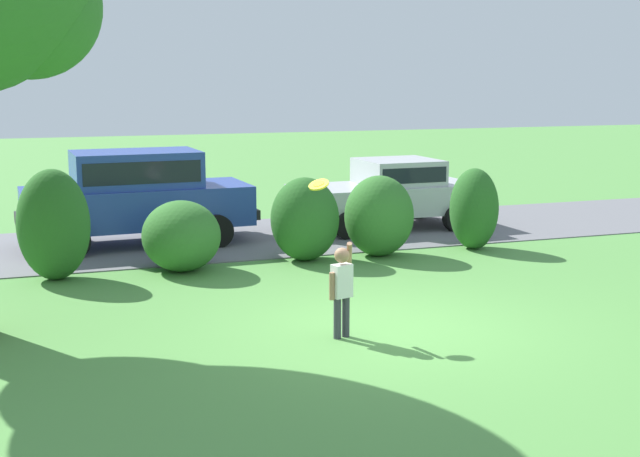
% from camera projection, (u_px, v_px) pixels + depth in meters
% --- Properties ---
extents(ground_plane, '(80.00, 80.00, 0.00)m').
position_uv_depth(ground_plane, '(389.00, 327.00, 11.62)').
color(ground_plane, '#518E42').
extents(driveway_strip, '(28.00, 4.40, 0.02)m').
position_uv_depth(driveway_strip, '(259.00, 237.00, 18.04)').
color(driveway_strip, slate).
rests_on(driveway_strip, ground).
extents(shrub_near_tree, '(1.20, 1.07, 1.89)m').
position_uv_depth(shrub_near_tree, '(54.00, 225.00, 14.17)').
color(shrub_near_tree, '#286023').
rests_on(shrub_near_tree, ground).
extents(shrub_centre_left, '(1.38, 1.52, 1.25)m').
position_uv_depth(shrub_centre_left, '(181.00, 238.00, 14.94)').
color(shrub_centre_left, '#33702B').
rests_on(shrub_centre_left, ground).
extents(shrub_centre, '(1.29, 1.24, 1.56)m').
position_uv_depth(shrub_centre, '(305.00, 219.00, 15.71)').
color(shrub_centre, '#286023').
rests_on(shrub_centre, ground).
extents(shrub_centre_right, '(1.34, 1.29, 1.55)m').
position_uv_depth(shrub_centre_right, '(379.00, 216.00, 16.12)').
color(shrub_centre_right, '#33702B').
rests_on(shrub_centre_right, ground).
extents(shrub_far_end, '(0.95, 1.04, 1.62)m').
position_uv_depth(shrub_far_end, '(474.00, 212.00, 16.79)').
color(shrub_far_end, '#286023').
rests_on(shrub_far_end, ground).
extents(parked_sedan, '(4.46, 2.21, 1.56)m').
position_uv_depth(parked_sedan, '(389.00, 191.00, 19.07)').
color(parked_sedan, silver).
rests_on(parked_sedan, ground).
extents(parked_suv, '(4.77, 2.25, 1.92)m').
position_uv_depth(parked_suv, '(137.00, 192.00, 17.14)').
color(parked_suv, '#28429E').
rests_on(parked_suv, ground).
extents(child_thrower, '(0.41, 0.34, 1.29)m').
position_uv_depth(child_thrower, '(342.00, 285.00, 11.02)').
color(child_thrower, '#383842').
rests_on(child_thrower, ground).
extents(frisbee, '(0.29, 0.28, 0.18)m').
position_uv_depth(frisbee, '(319.00, 185.00, 11.34)').
color(frisbee, yellow).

